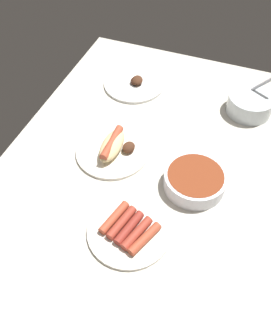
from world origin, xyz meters
The scene contains 6 objects.
ground_plane centered at (0.00, 0.00, -1.50)cm, with size 120.00×90.00×3.00cm, color beige.
plate_hotdog_assembled centered at (1.45, 13.82, 1.90)cm, with size 22.16×22.16×5.61cm.
bowl_chili centered at (-2.26, -12.49, 2.71)cm, with size 17.29×17.29×4.95cm.
bowl_coleslaw centered at (35.16, -21.35, 3.51)cm, with size 15.00×15.00×15.60cm.
plate_sausages centered at (-22.62, -0.87, 1.09)cm, with size 21.63×21.63×3.25cm.
plate_grilled_meat centered at (34.86, 19.63, 0.73)cm, with size 21.74×21.74×3.60cm.
Camera 1 is at (-67.30, -19.56, 83.05)cm, focal length 39.46 mm.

